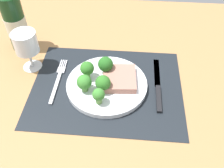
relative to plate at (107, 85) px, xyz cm
name	(u,v)px	position (x,y,z in cm)	size (l,w,h in cm)	color
ground_plane	(107,90)	(0.00, 0.00, -2.60)	(140.00, 110.00, 3.00)	#996D42
placemat	(107,87)	(0.00, 0.00, -0.95)	(45.82, 35.56, 0.30)	black
plate	(107,85)	(0.00, 0.00, 0.00)	(24.58, 24.58, 1.60)	silver
steak	(119,78)	(3.72, 1.23, 1.81)	(9.86, 10.82, 2.03)	#9E6B5B
broccoli_near_steak	(103,83)	(-0.73, -3.13, 3.92)	(4.48, 4.48, 5.45)	#5B8942
broccoli_center	(106,64)	(-0.77, 4.50, 4.27)	(4.68, 4.68, 5.88)	#6B994C
broccoli_front_edge	(99,95)	(-1.45, -7.72, 3.90)	(3.53, 3.53, 5.15)	#5B8942
broccoli_near_fork	(84,82)	(-6.11, -3.37, 3.95)	(4.38, 4.38, 5.50)	#5B8942
broccoli_back_left	(87,69)	(-6.05, 1.92, 4.44)	(4.21, 4.21, 5.90)	#5B8942
fork	(58,80)	(-15.55, 1.42, -0.55)	(2.40, 19.20, 0.50)	silver
knife	(158,88)	(15.62, 0.53, -0.50)	(1.80, 23.00, 0.80)	black
wine_bottle	(15,22)	(-32.32, 17.48, 9.11)	(7.08, 7.08, 28.27)	#143819
wine_glass	(26,44)	(-25.58, 7.29, 8.12)	(7.46, 7.46, 13.38)	silver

